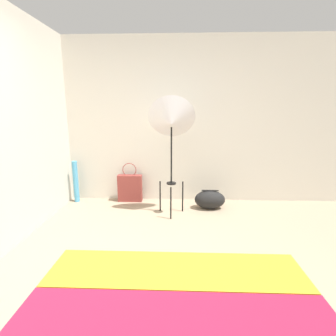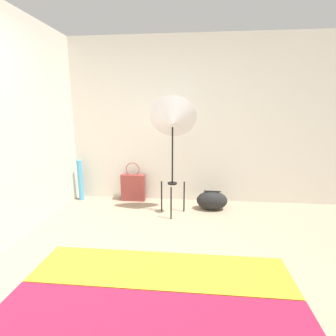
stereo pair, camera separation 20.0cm
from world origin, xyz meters
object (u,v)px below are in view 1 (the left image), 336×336
photo_umbrella (171,122)px  duffel_bag (210,200)px  paper_roll (76,182)px  tote_bag (130,188)px

photo_umbrella → duffel_bag: (0.58, 0.23, -1.19)m
duffel_bag → paper_roll: bearing=174.1°
tote_bag → duffel_bag: bearing=-12.5°
tote_bag → paper_roll: paper_roll is taller
tote_bag → paper_roll: 0.89m
tote_bag → duffel_bag: size_ratio=1.40×
tote_bag → duffel_bag: (1.28, -0.28, -0.09)m
photo_umbrella → paper_roll: bearing=164.0°
photo_umbrella → duffel_bag: 1.34m
tote_bag → paper_roll: bearing=-176.2°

